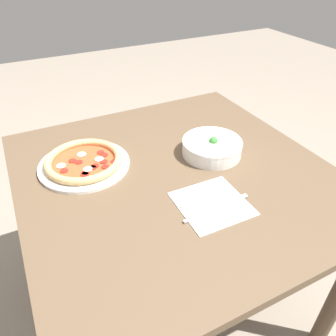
{
  "coord_description": "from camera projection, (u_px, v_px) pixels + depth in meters",
  "views": [
    {
      "loc": [
        0.79,
        -0.42,
        1.38
      ],
      "look_at": [
        -0.01,
        -0.03,
        0.75
      ],
      "focal_mm": 35.0,
      "sensor_mm": 36.0,
      "label": 1
    }
  ],
  "objects": [
    {
      "name": "napkin",
      "position": [
        212.0,
        204.0,
        0.97
      ],
      "size": [
        0.2,
        0.2,
        0.0
      ],
      "color": "white",
      "rests_on": "dining_table"
    },
    {
      "name": "fork",
      "position": [
        206.0,
        197.0,
        0.99
      ],
      "size": [
        0.02,
        0.19,
        0.0
      ],
      "rotation": [
        0.0,
        0.0,
        1.63
      ],
      "color": "silver",
      "rests_on": "napkin"
    },
    {
      "name": "ground_plane",
      "position": [
        173.0,
        297.0,
        1.53
      ],
      "size": [
        8.0,
        8.0,
        0.0
      ],
      "primitive_type": "plane",
      "color": "gray"
    },
    {
      "name": "dining_table",
      "position": [
        175.0,
        195.0,
        1.17
      ],
      "size": [
        1.03,
        1.02,
        0.73
      ],
      "color": "brown",
      "rests_on": "ground_plane"
    },
    {
      "name": "bowl",
      "position": [
        212.0,
        146.0,
        1.18
      ],
      "size": [
        0.22,
        0.22,
        0.07
      ],
      "color": "white",
      "rests_on": "dining_table"
    },
    {
      "name": "pizza",
      "position": [
        84.0,
        162.0,
        1.12
      ],
      "size": [
        0.31,
        0.31,
        0.04
      ],
      "color": "white",
      "rests_on": "dining_table"
    },
    {
      "name": "knife",
      "position": [
        214.0,
        209.0,
        0.95
      ],
      "size": [
        0.03,
        0.23,
        0.01
      ],
      "rotation": [
        0.0,
        0.0,
        1.63
      ],
      "color": "silver",
      "rests_on": "napkin"
    }
  ]
}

